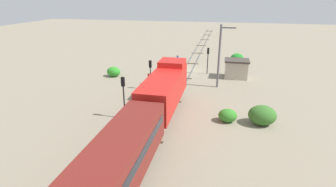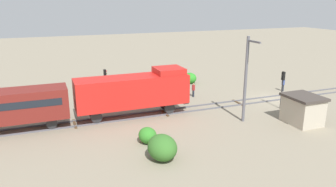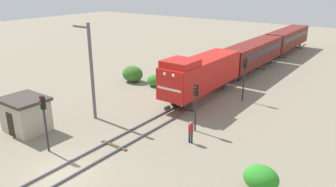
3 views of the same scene
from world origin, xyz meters
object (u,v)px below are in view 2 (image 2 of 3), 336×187
at_px(worker_by_signal, 193,89).
at_px(traffic_signal_mid, 182,78).
at_px(catenary_mast, 246,78).
at_px(locomotive, 134,90).
at_px(worker_near_track, 283,84).
at_px(relay_hut, 303,109).
at_px(traffic_signal_near, 283,83).
at_px(traffic_signal_far, 105,82).

bearing_deg(worker_by_signal, traffic_signal_mid, -139.04).
bearing_deg(traffic_signal_mid, catenary_mast, -161.29).
height_order(locomotive, worker_near_track, locomotive).
relative_size(catenary_mast, relay_hut, 2.34).
xyz_separation_m(traffic_signal_mid, worker_by_signal, (0.80, -1.93, -1.71)).
xyz_separation_m(traffic_signal_mid, relay_hut, (-10.90, -7.73, -1.31)).
xyz_separation_m(locomotive, worker_by_signal, (4.20, -8.49, -1.78)).
xyz_separation_m(worker_by_signal, relay_hut, (-11.70, -5.80, 0.40)).
bearing_deg(worker_by_signal, traffic_signal_near, -28.59).
distance_m(traffic_signal_mid, worker_by_signal, 2.70).
height_order(traffic_signal_far, relay_hut, traffic_signal_far).
height_order(worker_near_track, relay_hut, relay_hut).
distance_m(worker_near_track, catenary_mast, 13.64).
xyz_separation_m(traffic_signal_near, traffic_signal_far, (6.80, 17.53, 0.15)).
bearing_deg(traffic_signal_far, worker_near_track, -93.05).
height_order(traffic_signal_mid, relay_hut, traffic_signal_mid).
height_order(worker_by_signal, relay_hut, relay_hut).
xyz_separation_m(worker_by_signal, catenary_mast, (-9.26, -0.94, 3.35)).
bearing_deg(traffic_signal_near, catenary_mast, 107.34).
distance_m(catenary_mast, relay_hut, 6.19).
distance_m(locomotive, worker_by_signal, 9.64).
bearing_deg(traffic_signal_far, worker_by_signal, -86.77).
xyz_separation_m(worker_near_track, worker_by_signal, (1.80, 11.86, 0.00)).
bearing_deg(catenary_mast, relay_hut, -116.63).
relative_size(traffic_signal_far, worker_by_signal, 2.53).
bearing_deg(traffic_signal_mid, traffic_signal_far, 88.68).
bearing_deg(relay_hut, traffic_signal_mid, 35.35).
bearing_deg(traffic_signal_mid, relay_hut, -144.65).
distance_m(traffic_signal_near, relay_hut, 4.66).
height_order(locomotive, traffic_signal_mid, locomotive).
relative_size(locomotive, worker_near_track, 6.82).
bearing_deg(worker_by_signal, traffic_signal_far, -158.34).
bearing_deg(worker_near_track, catenary_mast, -132.92).
bearing_deg(locomotive, catenary_mast, -118.23).
bearing_deg(worker_near_track, locomotive, -160.53).
height_order(traffic_signal_far, worker_by_signal, traffic_signal_far).
height_order(locomotive, relay_hut, locomotive).
bearing_deg(locomotive, traffic_signal_far, 30.82).
relative_size(locomotive, traffic_signal_near, 2.85).
relative_size(locomotive, traffic_signal_mid, 2.99).
height_order(worker_by_signal, catenary_mast, catenary_mast).
distance_m(traffic_signal_far, catenary_mast, 14.52).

